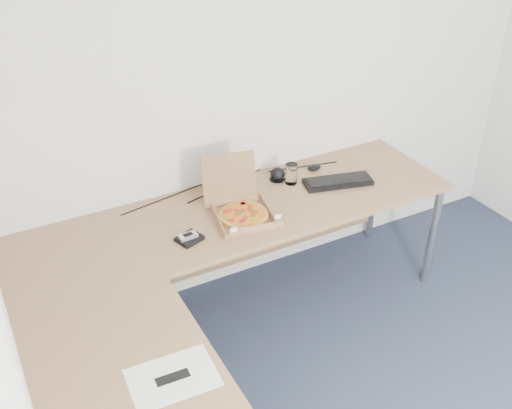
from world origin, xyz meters
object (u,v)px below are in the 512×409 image
desk (217,275)px  drinking_glass (291,174)px  keyboard (338,182)px  pizza_box (242,211)px  wallet (189,239)px

desk → drinking_glass: (0.74, 0.55, 0.09)m
keyboard → desk: bearing=-142.8°
desk → pizza_box: pizza_box is taller
wallet → pizza_box: bearing=-7.1°
desk → drinking_glass: 0.92m
desk → pizza_box: size_ratio=7.24×
desk → pizza_box: 0.48m
pizza_box → drinking_glass: pizza_box is taller
wallet → desk: bearing=-105.1°
desk → keyboard: keyboard is taller
keyboard → wallet: bearing=-158.7°
keyboard → drinking_glass: bearing=164.8°
desk → drinking_glass: size_ratio=20.01×
drinking_glass → keyboard: 0.28m
desk → wallet: size_ratio=20.39×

